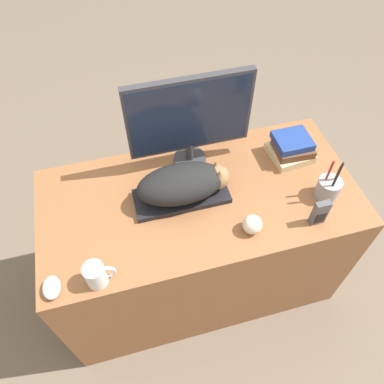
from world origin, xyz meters
TOP-DOWN VIEW (x-y plane):
  - ground_plane at (0.00, 0.00)m, footprint 12.00×12.00m
  - desk at (0.00, 0.32)m, footprint 1.32×0.64m
  - keyboard at (-0.08, 0.34)m, footprint 0.38×0.16m
  - cat at (-0.06, 0.34)m, footprint 0.38×0.18m
  - monitor at (0.01, 0.53)m, footprint 0.51×0.14m
  - computer_mouse at (-0.60, 0.07)m, footprint 0.06×0.09m
  - coffee_mug at (-0.44, 0.06)m, footprint 0.11×0.07m
  - pen_cup at (0.50, 0.19)m, footprint 0.09×0.09m
  - baseball at (0.15, 0.12)m, footprint 0.08×0.08m
  - phone at (0.40, 0.09)m, footprint 0.06×0.03m
  - book_stack at (0.45, 0.44)m, footprint 0.19×0.18m

SIDE VIEW (x-z plane):
  - ground_plane at x=0.00m, z-range 0.00..0.00m
  - desk at x=0.00m, z-range 0.00..0.74m
  - keyboard at x=-0.08m, z-range 0.74..0.76m
  - computer_mouse at x=-0.60m, z-range 0.74..0.77m
  - baseball at x=0.15m, z-range 0.74..0.81m
  - pen_cup at x=0.50m, z-range 0.68..0.90m
  - book_stack at x=0.45m, z-range 0.73..0.84m
  - coffee_mug at x=-0.44m, z-range 0.74..0.84m
  - phone at x=0.40m, z-range 0.74..0.86m
  - cat at x=-0.06m, z-range 0.76..0.90m
  - monitor at x=0.01m, z-range 0.77..1.20m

